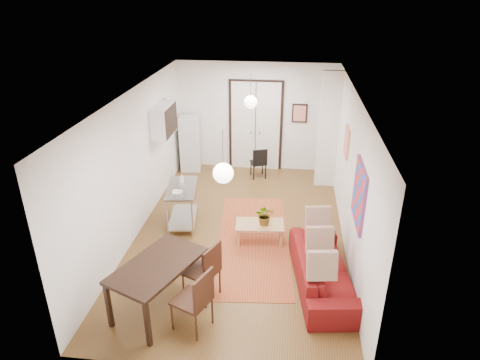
# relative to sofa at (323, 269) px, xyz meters

# --- Properties ---
(floor) EXTENTS (7.00, 7.00, 0.00)m
(floor) POSITION_rel_sofa_xyz_m (-1.60, 1.49, -0.33)
(floor) COLOR brown
(floor) RESTS_ON ground
(ceiling) EXTENTS (4.20, 7.00, 0.02)m
(ceiling) POSITION_rel_sofa_xyz_m (-1.60, 1.49, 2.57)
(ceiling) COLOR silver
(ceiling) RESTS_ON wall_back
(wall_back) EXTENTS (4.20, 0.02, 2.90)m
(wall_back) POSITION_rel_sofa_xyz_m (-1.60, 4.99, 1.12)
(wall_back) COLOR silver
(wall_back) RESTS_ON floor
(wall_front) EXTENTS (4.20, 0.02, 2.90)m
(wall_front) POSITION_rel_sofa_xyz_m (-1.60, -2.01, 1.12)
(wall_front) COLOR silver
(wall_front) RESTS_ON floor
(wall_left) EXTENTS (0.02, 7.00, 2.90)m
(wall_left) POSITION_rel_sofa_xyz_m (-3.70, 1.49, 1.12)
(wall_left) COLOR silver
(wall_left) RESTS_ON floor
(wall_right) EXTENTS (0.02, 7.00, 2.90)m
(wall_right) POSITION_rel_sofa_xyz_m (0.50, 1.49, 1.12)
(wall_right) COLOR silver
(wall_right) RESTS_ON floor
(double_doors) EXTENTS (1.44, 0.06, 2.50)m
(double_doors) POSITION_rel_sofa_xyz_m (-1.60, 4.95, 0.87)
(double_doors) COLOR white
(double_doors) RESTS_ON wall_back
(stub_partition) EXTENTS (0.50, 0.10, 2.90)m
(stub_partition) POSITION_rel_sofa_xyz_m (0.25, 4.04, 1.12)
(stub_partition) COLOR silver
(stub_partition) RESTS_ON floor
(wall_cabinet) EXTENTS (0.35, 1.00, 0.70)m
(wall_cabinet) POSITION_rel_sofa_xyz_m (-3.52, 2.99, 1.57)
(wall_cabinet) COLOR white
(wall_cabinet) RESTS_ON wall_left
(painting_popart) EXTENTS (0.05, 1.00, 1.00)m
(painting_popart) POSITION_rel_sofa_xyz_m (0.48, 0.24, 1.32)
(painting_popart) COLOR red
(painting_popart) RESTS_ON wall_right
(painting_abstract) EXTENTS (0.05, 0.50, 0.60)m
(painting_abstract) POSITION_rel_sofa_xyz_m (0.48, 2.29, 1.47)
(painting_abstract) COLOR beige
(painting_abstract) RESTS_ON wall_right
(poster_back) EXTENTS (0.40, 0.03, 0.50)m
(poster_back) POSITION_rel_sofa_xyz_m (-0.45, 4.96, 1.27)
(poster_back) COLOR red
(poster_back) RESTS_ON wall_back
(print_left) EXTENTS (0.03, 0.44, 0.54)m
(print_left) POSITION_rel_sofa_xyz_m (-3.67, 3.49, 1.62)
(print_left) COLOR #A76D45
(print_left) RESTS_ON wall_left
(pendant_back) EXTENTS (0.30, 0.30, 0.80)m
(pendant_back) POSITION_rel_sofa_xyz_m (-1.60, 3.49, 1.92)
(pendant_back) COLOR white
(pendant_back) RESTS_ON ceiling
(pendant_front) EXTENTS (0.30, 0.30, 0.80)m
(pendant_front) POSITION_rel_sofa_xyz_m (-1.60, -0.51, 1.92)
(pendant_front) COLOR white
(pendant_front) RESTS_ON ceiling
(kilim_rug) EXTENTS (1.70, 3.78, 0.01)m
(kilim_rug) POSITION_rel_sofa_xyz_m (-1.29, 1.23, -0.32)
(kilim_rug) COLOR #B8522E
(kilim_rug) RESTS_ON floor
(sofa) EXTENTS (1.18, 2.33, 0.65)m
(sofa) POSITION_rel_sofa_xyz_m (0.00, 0.00, 0.00)
(sofa) COLOR maroon
(sofa) RESTS_ON floor
(coffee_table) EXTENTS (0.98, 0.60, 0.42)m
(coffee_table) POSITION_rel_sofa_xyz_m (-1.17, 1.21, 0.03)
(coffee_table) COLOR tan
(coffee_table) RESTS_ON floor
(potted_plant) EXTENTS (0.35, 0.39, 0.41)m
(potted_plant) POSITION_rel_sofa_xyz_m (-1.07, 1.21, 0.29)
(potted_plant) COLOR #33692F
(potted_plant) RESTS_ON coffee_table
(kitchen_counter) EXTENTS (0.73, 1.22, 0.89)m
(kitchen_counter) POSITION_rel_sofa_xyz_m (-2.84, 1.69, 0.24)
(kitchen_counter) COLOR #B3B6B8
(kitchen_counter) RESTS_ON floor
(bowl) EXTENTS (0.23, 0.23, 0.05)m
(bowl) POSITION_rel_sofa_xyz_m (-2.84, 1.39, 0.58)
(bowl) COLOR beige
(bowl) RESTS_ON kitchen_counter
(soap_bottle) EXTENTS (0.10, 0.09, 0.18)m
(soap_bottle) POSITION_rel_sofa_xyz_m (-2.89, 1.94, 0.65)
(soap_bottle) COLOR teal
(soap_bottle) RESTS_ON kitchen_counter
(fridge) EXTENTS (0.60, 0.60, 1.50)m
(fridge) POSITION_rel_sofa_xyz_m (-3.35, 4.64, 0.42)
(fridge) COLOR silver
(fridge) RESTS_ON floor
(dining_table) EXTENTS (1.39, 1.73, 0.84)m
(dining_table) POSITION_rel_sofa_xyz_m (-2.58, -0.87, 0.42)
(dining_table) COLOR black
(dining_table) RESTS_ON floor
(dining_chair_near) EXTENTS (0.64, 0.77, 1.03)m
(dining_chair_near) POSITION_rel_sofa_xyz_m (-1.98, -0.41, 0.28)
(dining_chair_near) COLOR #361F11
(dining_chair_near) RESTS_ON floor
(dining_chair_far) EXTENTS (0.64, 0.77, 1.03)m
(dining_chair_far) POSITION_rel_sofa_xyz_m (-1.98, -1.11, 0.28)
(dining_chair_far) COLOR #361F11
(dining_chair_far) RESTS_ON floor
(black_side_chair) EXTENTS (0.48, 0.49, 0.83)m
(black_side_chair) POSITION_rel_sofa_xyz_m (-1.46, 4.41, 0.16)
(black_side_chair) COLOR black
(black_side_chair) RESTS_ON floor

